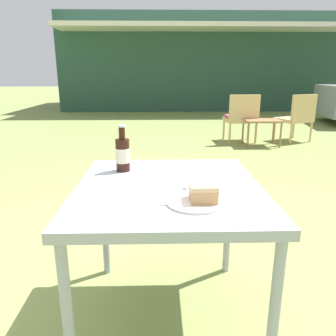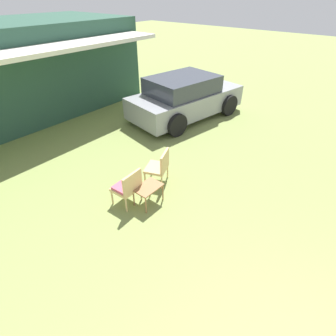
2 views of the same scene
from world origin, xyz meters
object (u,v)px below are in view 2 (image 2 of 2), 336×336
parked_car (185,98)px  wicker_chair_cushioned (128,186)px  wicker_chair_plain (160,166)px  garden_side_table (148,189)px

parked_car → wicker_chair_cushioned: (-4.42, -1.82, -0.24)m
wicker_chair_plain → garden_side_table: 0.77m
wicker_chair_plain → garden_side_table: wicker_chair_plain is taller
parked_car → wicker_chair_plain: (-3.44, -1.84, -0.24)m
garden_side_table → wicker_chair_cushioned: bearing=130.7°
parked_car → wicker_chair_plain: 3.91m
parked_car → garden_side_table: (-4.15, -2.14, -0.32)m
wicker_chair_plain → garden_side_table: (-0.70, -0.30, -0.08)m
parked_car → wicker_chair_plain: bearing=-142.1°
wicker_chair_cushioned → garden_side_table: wicker_chair_cushioned is taller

